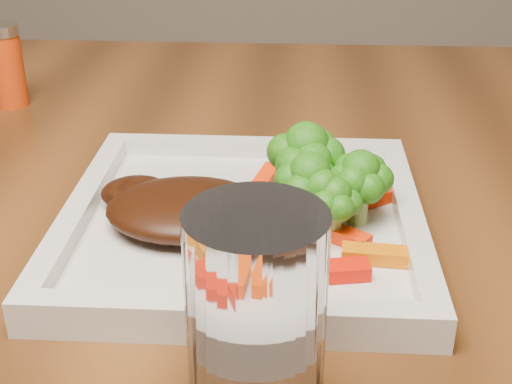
# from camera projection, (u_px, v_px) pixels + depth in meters

# --- Properties ---
(plate) EXTENTS (0.27, 0.27, 0.01)m
(plate) POSITION_uv_depth(u_px,v_px,m) (243.00, 227.00, 0.55)
(plate) COLOR silver
(plate) RESTS_ON dining_table
(steak) EXTENTS (0.12, 0.10, 0.03)m
(steak) POSITION_uv_depth(u_px,v_px,m) (187.00, 209.00, 0.53)
(steak) COLOR #341507
(steak) RESTS_ON plate
(broccoli_0) EXTENTS (0.08, 0.08, 0.07)m
(broccoli_0) POSITION_uv_depth(u_px,v_px,m) (305.00, 166.00, 0.55)
(broccoli_0) COLOR #376C12
(broccoli_0) RESTS_ON plate
(broccoli_1) EXTENTS (0.06, 0.06, 0.06)m
(broccoli_1) POSITION_uv_depth(u_px,v_px,m) (360.00, 184.00, 0.53)
(broccoli_1) COLOR #0F5C0F
(broccoli_1) RESTS_ON plate
(broccoli_2) EXTENTS (0.05, 0.05, 0.06)m
(broccoli_2) POSITION_uv_depth(u_px,v_px,m) (334.00, 203.00, 0.51)
(broccoli_2) COLOR #167713
(broccoli_2) RESTS_ON plate
(broccoli_3) EXTENTS (0.06, 0.06, 0.06)m
(broccoli_3) POSITION_uv_depth(u_px,v_px,m) (309.00, 191.00, 0.52)
(broccoli_3) COLOR #136410
(broccoli_3) RESTS_ON plate
(carrot_0) EXTENTS (0.07, 0.03, 0.01)m
(carrot_0) POSITION_uv_depth(u_px,v_px,m) (322.00, 272.00, 0.47)
(carrot_0) COLOR red
(carrot_0) RESTS_ON plate
(carrot_1) EXTENTS (0.06, 0.02, 0.01)m
(carrot_1) POSITION_uv_depth(u_px,v_px,m) (384.00, 255.00, 0.49)
(carrot_1) COLOR #DC6803
(carrot_1) RESTS_ON plate
(carrot_2) EXTENTS (0.02, 0.05, 0.01)m
(carrot_2) POSITION_uv_depth(u_px,v_px,m) (264.00, 249.00, 0.50)
(carrot_2) COLOR #FE4004
(carrot_2) RESTS_ON plate
(carrot_3) EXTENTS (0.06, 0.04, 0.01)m
(carrot_3) POSITION_uv_depth(u_px,v_px,m) (375.00, 197.00, 0.57)
(carrot_3) COLOR red
(carrot_3) RESTS_ON plate
(carrot_4) EXTENTS (0.03, 0.05, 0.01)m
(carrot_4) POSITION_uv_depth(u_px,v_px,m) (265.00, 180.00, 0.60)
(carrot_4) COLOR #FF3404
(carrot_4) RESTS_ON plate
(carrot_5) EXTENTS (0.05, 0.04, 0.01)m
(carrot_5) POSITION_uv_depth(u_px,v_px,m) (337.00, 233.00, 0.52)
(carrot_5) COLOR #F52B04
(carrot_5) RESTS_ON plate
(spice_shaker) EXTENTS (0.04, 0.04, 0.09)m
(spice_shaker) POSITION_uv_depth(u_px,v_px,m) (7.00, 66.00, 0.79)
(spice_shaker) COLOR red
(spice_shaker) RESTS_ON dining_table
(drinking_glass) EXTENTS (0.07, 0.07, 0.12)m
(drinking_glass) POSITION_uv_depth(u_px,v_px,m) (256.00, 319.00, 0.36)
(drinking_glass) COLOR silver
(drinking_glass) RESTS_ON dining_table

